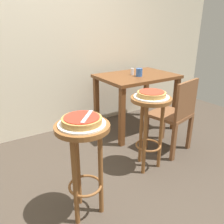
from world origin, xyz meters
TOP-DOWN VIEW (x-y plane):
  - ground_plane at (0.00, 0.00)m, footprint 6.00×6.00m
  - back_wall at (0.00, 1.65)m, footprint 6.00×0.10m
  - stool_foreground at (-0.16, 0.03)m, footprint 0.38×0.38m
  - serving_plate_foreground at (-0.16, 0.03)m, footprint 0.33×0.33m
  - pizza_foreground at (-0.16, 0.03)m, footprint 0.27×0.27m
  - stool_middle at (0.64, 0.24)m, footprint 0.38×0.38m
  - serving_plate_middle at (0.64, 0.24)m, footprint 0.33×0.33m
  - pizza_middle at (0.64, 0.24)m, footprint 0.26×0.26m
  - dining_table at (1.13, 1.06)m, footprint 0.99×0.71m
  - cup_near_edge at (1.09, 0.97)m, footprint 0.08×0.08m
  - condiment_shaker at (1.07, 1.09)m, footprint 0.04×0.04m
  - wooden_chair at (1.11, 0.34)m, footprint 0.48×0.48m
  - pizza_server_knife at (-0.13, 0.01)m, footprint 0.17×0.18m

SIDE VIEW (x-z plane):
  - ground_plane at x=0.00m, z-range 0.00..0.00m
  - wooden_chair at x=1.11m, z-range 0.04..0.89m
  - stool_foreground at x=-0.16m, z-range 0.18..0.93m
  - stool_middle at x=0.64m, z-range 0.18..0.93m
  - dining_table at x=1.13m, z-range 0.26..1.03m
  - serving_plate_foreground at x=-0.16m, z-range 0.76..0.77m
  - serving_plate_middle at x=0.64m, z-range 0.76..0.77m
  - pizza_middle at x=0.64m, z-range 0.77..0.81m
  - pizza_foreground at x=-0.16m, z-range 0.77..0.81m
  - condiment_shaker at x=1.07m, z-range 0.77..0.85m
  - cup_near_edge at x=1.09m, z-range 0.77..0.87m
  - pizza_server_knife at x=-0.13m, z-range 0.81..0.82m
  - back_wall at x=0.00m, z-range 0.00..3.00m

